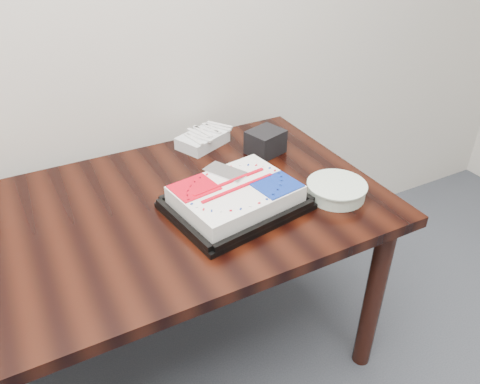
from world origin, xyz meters
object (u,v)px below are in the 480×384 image
plate_stack (336,190)px  napkin_box (265,142)px  table (119,243)px  cake_tray (236,198)px

plate_stack → napkin_box: size_ratio=1.54×
plate_stack → napkin_box: napkin_box is taller
plate_stack → napkin_box: 0.39m
table → napkin_box: napkin_box is taller
table → cake_tray: bearing=-16.8°
plate_stack → napkin_box: bearing=97.8°
cake_tray → napkin_box: size_ratio=3.56×
table → cake_tray: 0.41m
napkin_box → table: bearing=-165.1°
cake_tray → table: bearing=163.2°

